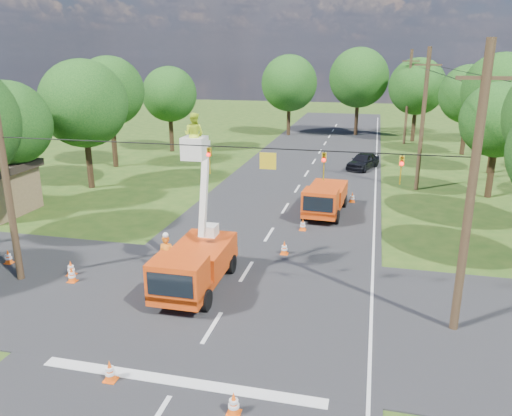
% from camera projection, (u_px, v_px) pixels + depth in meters
% --- Properties ---
extents(ground, '(140.00, 140.00, 0.00)m').
position_uv_depth(ground, '(297.00, 189.00, 36.63)').
color(ground, '#284915').
rests_on(ground, ground).
extents(road_main, '(12.00, 100.00, 0.06)m').
position_uv_depth(road_main, '(297.00, 189.00, 36.63)').
color(road_main, black).
rests_on(road_main, ground).
extents(road_cross, '(56.00, 10.00, 0.07)m').
position_uv_depth(road_cross, '(228.00, 303.00, 19.91)').
color(road_cross, black).
rests_on(road_cross, ground).
extents(stop_bar, '(9.00, 0.45, 0.02)m').
position_uv_depth(stop_bar, '(179.00, 383.00, 15.07)').
color(stop_bar, silver).
rests_on(stop_bar, ground).
extents(edge_line, '(0.12, 90.00, 0.02)m').
position_uv_depth(edge_line, '(375.00, 194.00, 35.40)').
color(edge_line, silver).
rests_on(edge_line, ground).
extents(bucket_truck, '(2.28, 5.66, 7.34)m').
position_uv_depth(bucket_truck, '(195.00, 255.00, 20.60)').
color(bucket_truck, red).
rests_on(bucket_truck, ground).
extents(second_truck, '(2.44, 5.53, 2.02)m').
position_uv_depth(second_truck, '(325.00, 198.00, 30.49)').
color(second_truck, red).
rests_on(second_truck, ground).
extents(ground_worker, '(0.78, 0.57, 1.96)m').
position_uv_depth(ground_worker, '(167.00, 256.00, 21.95)').
color(ground_worker, '#FFA015').
rests_on(ground_worker, ground).
extents(distant_car, '(3.06, 4.50, 1.42)m').
position_uv_depth(distant_car, '(363.00, 161.00, 42.86)').
color(distant_car, black).
rests_on(distant_car, ground).
extents(traffic_cone_0, '(0.38, 0.38, 0.71)m').
position_uv_depth(traffic_cone_0, '(110.00, 371.00, 15.04)').
color(traffic_cone_0, '#F5550C').
rests_on(traffic_cone_0, ground).
extents(traffic_cone_1, '(0.38, 0.38, 0.71)m').
position_uv_depth(traffic_cone_1, '(234.00, 404.00, 13.64)').
color(traffic_cone_1, '#F5550C').
rests_on(traffic_cone_1, ground).
extents(traffic_cone_2, '(0.38, 0.38, 0.71)m').
position_uv_depth(traffic_cone_2, '(284.00, 248.00, 24.59)').
color(traffic_cone_2, '#F5550C').
rests_on(traffic_cone_2, ground).
extents(traffic_cone_3, '(0.38, 0.38, 0.71)m').
position_uv_depth(traffic_cone_3, '(303.00, 225.00, 27.94)').
color(traffic_cone_3, '#F5550C').
rests_on(traffic_cone_3, ground).
extents(traffic_cone_4, '(0.38, 0.38, 0.71)m').
position_uv_depth(traffic_cone_4, '(72.00, 275.00, 21.60)').
color(traffic_cone_4, '#F5550C').
rests_on(traffic_cone_4, ground).
extents(traffic_cone_5, '(0.38, 0.38, 0.71)m').
position_uv_depth(traffic_cone_5, '(71.00, 268.00, 22.25)').
color(traffic_cone_5, '#F5550C').
rests_on(traffic_cone_5, ground).
extents(traffic_cone_6, '(0.38, 0.38, 0.71)m').
position_uv_depth(traffic_cone_6, '(8.00, 257.00, 23.51)').
color(traffic_cone_6, '#F5550C').
rests_on(traffic_cone_6, ground).
extents(traffic_cone_7, '(0.38, 0.38, 0.71)m').
position_uv_depth(traffic_cone_7, '(352.00, 197.00, 33.25)').
color(traffic_cone_7, '#F5550C').
rests_on(traffic_cone_7, ground).
extents(pole_right_near, '(1.80, 0.30, 10.00)m').
position_uv_depth(pole_right_near, '(471.00, 193.00, 16.52)').
color(pole_right_near, '#4C3823').
rests_on(pole_right_near, ground).
extents(pole_right_mid, '(1.80, 0.30, 10.00)m').
position_uv_depth(pole_right_mid, '(423.00, 119.00, 35.11)').
color(pole_right_mid, '#4C3823').
rests_on(pole_right_mid, ground).
extents(pole_right_far, '(1.80, 0.30, 10.00)m').
position_uv_depth(pole_right_far, '(408.00, 97.00, 53.69)').
color(pole_right_far, '#4C3823').
rests_on(pole_right_far, ground).
extents(pole_left, '(0.30, 0.30, 9.00)m').
position_uv_depth(pole_left, '(6.00, 180.00, 20.68)').
color(pole_left, '#4C3823').
rests_on(pole_left, ground).
extents(signal_span, '(18.00, 0.29, 1.07)m').
position_uv_depth(signal_span, '(285.00, 161.00, 17.67)').
color(signal_span, black).
rests_on(signal_span, ground).
extents(tree_left_c, '(5.20, 5.20, 8.06)m').
position_uv_depth(tree_left_c, '(8.00, 124.00, 30.31)').
color(tree_left_c, '#382616').
rests_on(tree_left_c, ground).
extents(tree_left_d, '(6.20, 6.20, 9.24)m').
position_uv_depth(tree_left_d, '(83.00, 104.00, 35.35)').
color(tree_left_d, '#382616').
rests_on(tree_left_d, ground).
extents(tree_left_e, '(5.80, 5.80, 9.41)m').
position_uv_depth(tree_left_e, '(110.00, 91.00, 42.15)').
color(tree_left_e, '#382616').
rests_on(tree_left_e, ground).
extents(tree_left_f, '(5.40, 5.40, 8.40)m').
position_uv_depth(tree_left_f, '(169.00, 94.00, 49.38)').
color(tree_left_f, '#382616').
rests_on(tree_left_f, ground).
extents(tree_right_c, '(5.00, 5.00, 7.83)m').
position_uv_depth(tree_right_c, '(498.00, 120.00, 33.08)').
color(tree_right_c, '#382616').
rests_on(tree_right_c, ground).
extents(tree_right_d, '(6.00, 6.00, 9.70)m').
position_uv_depth(tree_right_d, '(500.00, 91.00, 39.75)').
color(tree_right_d, '#382616').
rests_on(tree_right_d, ground).
extents(tree_right_e, '(5.60, 5.60, 8.63)m').
position_uv_depth(tree_right_e, '(469.00, 94.00, 47.67)').
color(tree_right_e, '#382616').
rests_on(tree_right_e, ground).
extents(tree_far_a, '(6.60, 6.60, 9.50)m').
position_uv_depth(tree_far_a, '(289.00, 83.00, 59.15)').
color(tree_far_a, '#382616').
rests_on(tree_far_a, ground).
extents(tree_far_b, '(7.00, 7.00, 10.32)m').
position_uv_depth(tree_far_b, '(359.00, 78.00, 59.05)').
color(tree_far_b, '#382616').
rests_on(tree_far_b, ground).
extents(tree_far_c, '(6.20, 6.20, 9.18)m').
position_uv_depth(tree_far_c, '(417.00, 87.00, 55.05)').
color(tree_far_c, '#382616').
rests_on(tree_far_c, ground).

